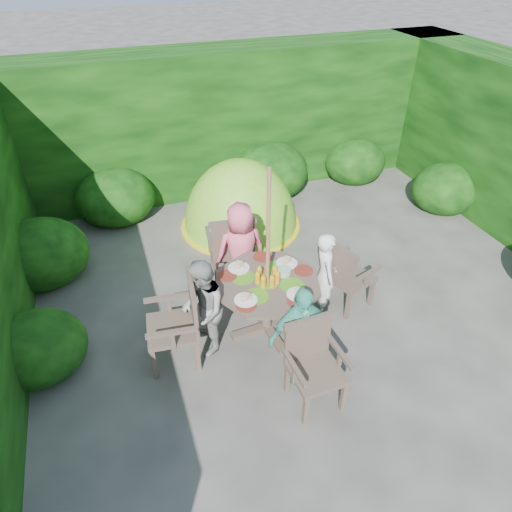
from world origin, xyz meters
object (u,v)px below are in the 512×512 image
object	(u,v)px
child_front	(300,335)
dome_tent	(241,225)
garden_chair_back	(232,247)
parasol_pole	(268,258)
child_left	(203,309)
patio_table	(267,289)
child_back	(241,251)
garden_chair_front	(313,362)
garden_chair_left	(179,322)
garden_chair_right	(345,274)
child_right	(325,275)

from	to	relation	value
child_front	dome_tent	size ratio (longest dim) A/B	0.54
garden_chair_back	child_front	xyz separation A→B (m)	(0.19, -1.88, 0.06)
parasol_pole	child_left	bearing A→B (deg)	-174.96
parasol_pole	garden_chair_back	size ratio (longest dim) A/B	2.10
patio_table	child_back	bearing A→B (deg)	95.36
garden_chair_front	garden_chair_left	bearing A→B (deg)	137.85
garden_chair_front	child_front	size ratio (longest dim) A/B	0.76
parasol_pole	garden_chair_right	bearing A→B (deg)	3.94
child_right	child_front	size ratio (longest dim) A/B	0.96
garden_chair_back	child_right	size ratio (longest dim) A/B	0.88
garden_chair_front	garden_chair_right	bearing A→B (deg)	47.02
garden_chair_right	garden_chair_back	world-z (taller)	garden_chair_back
patio_table	garden_chair_left	world-z (taller)	garden_chair_left
garden_chair_front	child_back	world-z (taller)	child_back
child_front	garden_chair_right	bearing A→B (deg)	35.84
garden_chair_front	child_back	distance (m)	1.90
garden_chair_left	dome_tent	size ratio (longest dim) A/B	0.45
parasol_pole	child_right	bearing A→B (deg)	5.04
child_front	child_left	bearing A→B (deg)	135.43
garden_chair_left	child_right	distance (m)	1.89
child_back	garden_chair_left	bearing A→B (deg)	42.59
garden_chair_right	child_front	xyz separation A→B (m)	(-1.02, -0.87, 0.10)
child_left	child_front	world-z (taller)	child_left
garden_chair_right	garden_chair_front	bearing A→B (deg)	120.47
parasol_pole	garden_chair_right	xyz separation A→B (m)	(1.09, 0.08, -0.58)
garden_chair_right	child_back	bearing A→B (deg)	39.07
garden_chair_left	child_back	distance (m)	1.37
patio_table	child_left	xyz separation A→B (m)	(-0.80, -0.07, -0.01)
parasol_pole	child_back	size ratio (longest dim) A/B	1.61
garden_chair_back	garden_chair_front	distance (m)	2.19
child_back	child_left	bearing A→B (deg)	50.69
garden_chair_right	child_right	bearing A→B (deg)	71.83
dome_tent	child_left	bearing A→B (deg)	-105.84
garden_chair_back	garden_chair_left	bearing A→B (deg)	58.34
garden_chair_back	garden_chair_right	bearing A→B (deg)	147.49
child_right	child_back	xyz separation A→B (m)	(-0.87, 0.73, 0.09)
child_right	child_left	size ratio (longest dim) A/B	0.95
parasol_pole	child_front	bearing A→B (deg)	-84.96
parasol_pole	garden_chair_left	xyz separation A→B (m)	(-1.08, -0.11, -0.55)
garden_chair_front	child_left	size ratio (longest dim) A/B	0.75
patio_table	parasol_pole	world-z (taller)	parasol_pole
child_left	garden_chair_right	bearing A→B (deg)	103.43
child_left	child_back	world-z (taller)	child_back
patio_table	child_right	size ratio (longest dim) A/B	1.18
patio_table	garden_chair_back	size ratio (longest dim) A/B	1.35
patio_table	child_front	world-z (taller)	child_front
garden_chair_left	garden_chair_front	size ratio (longest dim) A/B	1.10
child_right	child_left	world-z (taller)	child_left
patio_table	child_right	world-z (taller)	child_right
child_front	child_right	bearing A→B (deg)	45.43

